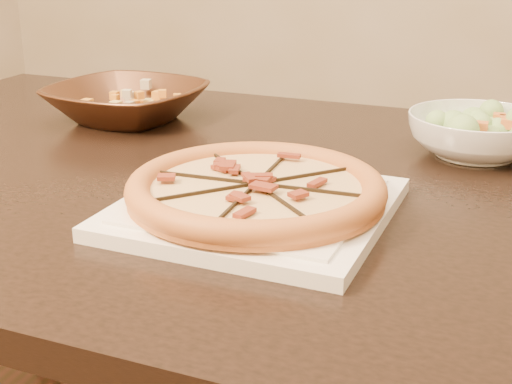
% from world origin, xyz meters
% --- Properties ---
extents(dining_table, '(1.51, 1.00, 0.75)m').
position_xyz_m(dining_table, '(-0.08, -0.01, 0.66)').
color(dining_table, black).
rests_on(dining_table, floor).
extents(plate, '(0.32, 0.32, 0.02)m').
position_xyz_m(plate, '(0.04, -0.16, 0.76)').
color(plate, white).
rests_on(plate, dining_table).
extents(pizza, '(0.32, 0.32, 0.03)m').
position_xyz_m(pizza, '(0.04, -0.16, 0.78)').
color(pizza, '#D45A27').
rests_on(pizza, plate).
extents(bronze_bowl, '(0.30, 0.30, 0.07)m').
position_xyz_m(bronze_bowl, '(-0.34, 0.18, 0.78)').
color(bronze_bowl, brown).
rests_on(bronze_bowl, dining_table).
extents(mixed_dish, '(0.12, 0.12, 0.03)m').
position_xyz_m(mixed_dish, '(-0.34, 0.18, 0.83)').
color(mixed_dish, tan).
rests_on(mixed_dish, bronze_bowl).
extents(salad_bowl, '(0.24, 0.24, 0.07)m').
position_xyz_m(salad_bowl, '(0.27, 0.18, 0.78)').
color(salad_bowl, white).
rests_on(salad_bowl, dining_table).
extents(salad, '(0.11, 0.10, 0.04)m').
position_xyz_m(salad, '(0.27, 0.18, 0.83)').
color(salad, '#A8DE7C').
rests_on(salad, salad_bowl).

